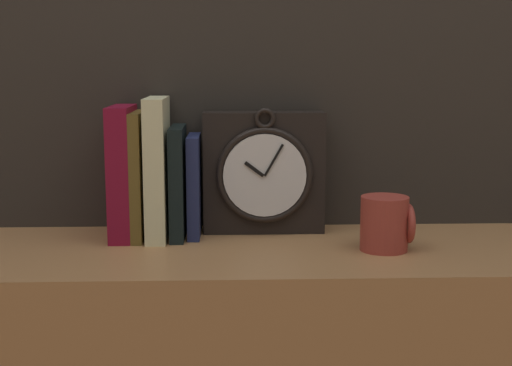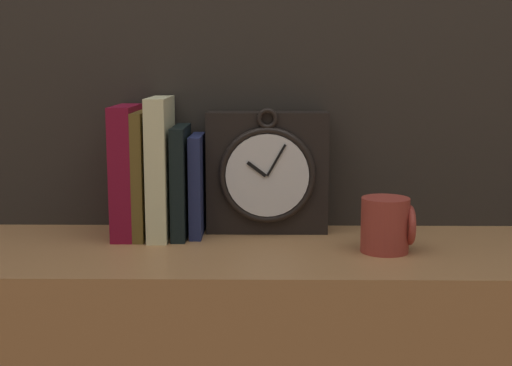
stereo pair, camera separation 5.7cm
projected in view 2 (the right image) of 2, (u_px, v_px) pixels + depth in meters
name	position (u px, v px, depth m)	size (l,w,h in m)	color
wall_back	(257.00, 17.00, 1.31)	(6.00, 0.05, 2.60)	#2D2823
clock	(267.00, 172.00, 1.28)	(0.22, 0.08, 0.23)	black
book_slot0_maroon	(127.00, 171.00, 1.25)	(0.04, 0.14, 0.23)	maroon
book_slot1_brown	(143.00, 174.00, 1.25)	(0.02, 0.14, 0.22)	brown
book_slot2_cream	(161.00, 167.00, 1.25)	(0.03, 0.14, 0.24)	beige
book_slot3_black	(181.00, 181.00, 1.26)	(0.02, 0.13, 0.19)	black
book_slot4_navy	(197.00, 185.00, 1.27)	(0.02, 0.12, 0.18)	navy
mug	(387.00, 225.00, 1.15)	(0.08, 0.08, 0.09)	#9E382D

